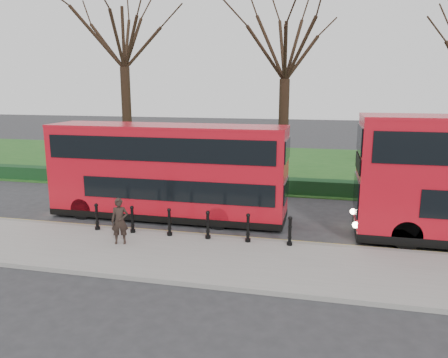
# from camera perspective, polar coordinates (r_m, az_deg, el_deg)

# --- Properties ---
(ground) EXTENTS (120.00, 120.00, 0.00)m
(ground) POSITION_cam_1_polar(r_m,az_deg,el_deg) (17.52, -2.33, -6.65)
(ground) COLOR #28282B
(ground) RESTS_ON ground
(pavement) EXTENTS (60.00, 4.00, 0.15)m
(pavement) POSITION_cam_1_polar(r_m,az_deg,el_deg) (14.80, -5.47, -9.98)
(pavement) COLOR gray
(pavement) RESTS_ON ground
(kerb) EXTENTS (60.00, 0.25, 0.16)m
(kerb) POSITION_cam_1_polar(r_m,az_deg,el_deg) (16.59, -3.26, -7.48)
(kerb) COLOR slate
(kerb) RESTS_ON ground
(grass_verge) EXTENTS (60.00, 18.00, 0.06)m
(grass_verge) POSITION_cam_1_polar(r_m,az_deg,el_deg) (31.80, 4.88, 1.91)
(grass_verge) COLOR #1B4C19
(grass_verge) RESTS_ON ground
(hedge) EXTENTS (60.00, 0.90, 0.80)m
(hedge) POSITION_cam_1_polar(r_m,az_deg,el_deg) (23.79, 2.02, -0.61)
(hedge) COLOR black
(hedge) RESTS_ON ground
(yellow_line_outer) EXTENTS (60.00, 0.10, 0.01)m
(yellow_line_outer) POSITION_cam_1_polar(r_m,az_deg,el_deg) (16.88, -2.97, -7.37)
(yellow_line_outer) COLOR yellow
(yellow_line_outer) RESTS_ON ground
(yellow_line_inner) EXTENTS (60.00, 0.10, 0.01)m
(yellow_line_inner) POSITION_cam_1_polar(r_m,az_deg,el_deg) (17.06, -2.78, -7.15)
(yellow_line_inner) COLOR yellow
(yellow_line_inner) RESTS_ON ground
(tree_left) EXTENTS (7.88, 7.88, 12.31)m
(tree_left) POSITION_cam_1_polar(r_m,az_deg,el_deg) (29.01, -13.07, 18.38)
(tree_left) COLOR black
(tree_left) RESTS_ON ground
(tree_mid) EXTENTS (7.00, 7.00, 10.93)m
(tree_mid) POSITION_cam_1_polar(r_m,az_deg,el_deg) (26.20, 8.07, 17.05)
(tree_mid) COLOR black
(tree_mid) RESTS_ON ground
(bollard_row) EXTENTS (7.56, 0.15, 1.00)m
(bollard_row) POSITION_cam_1_polar(r_m,az_deg,el_deg) (16.17, -4.67, -5.87)
(bollard_row) COLOR black
(bollard_row) RESTS_ON pavement
(bus_lead) EXTENTS (10.11, 2.32, 4.02)m
(bus_lead) POSITION_cam_1_polar(r_m,az_deg,el_deg) (18.72, -7.42, 0.90)
(bus_lead) COLOR #B50E1C
(bus_lead) RESTS_ON ground
(pedestrian) EXTENTS (0.69, 0.57, 1.64)m
(pedestrian) POSITION_cam_1_polar(r_m,az_deg,el_deg) (15.81, -13.46, -5.37)
(pedestrian) COLOR black
(pedestrian) RESTS_ON pavement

